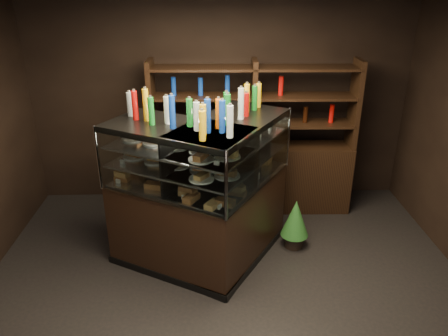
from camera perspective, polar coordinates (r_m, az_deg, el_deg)
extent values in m
plane|color=black|center=(4.33, 0.54, -18.51)|extent=(5.00, 5.00, 0.00)
cube|color=black|center=(5.87, -0.47, 9.93)|extent=(5.00, 0.02, 3.00)
cube|color=black|center=(4.83, 0.69, -6.66)|extent=(1.35, 1.59, 0.93)
cube|color=black|center=(5.06, 0.67, -10.81)|extent=(1.39, 1.63, 0.08)
cube|color=black|center=(4.37, 0.76, 5.75)|extent=(1.35, 1.59, 0.06)
cube|color=silver|center=(4.60, 0.72, -1.56)|extent=(1.27, 1.51, 0.02)
cube|color=silver|center=(4.51, 0.74, 0.95)|extent=(1.27, 1.51, 0.02)
cube|color=silver|center=(4.44, 0.75, 3.29)|extent=(1.27, 1.51, 0.02)
cube|color=white|center=(4.32, 5.00, 1.22)|extent=(0.75, 1.22, 0.66)
cylinder|color=silver|center=(4.94, 8.38, 4.02)|extent=(0.03, 0.03, 0.68)
cylinder|color=silver|center=(3.75, 0.26, -2.41)|extent=(0.03, 0.03, 0.68)
cube|color=black|center=(4.71, -5.62, -7.60)|extent=(1.59, 1.31, 0.93)
cube|color=black|center=(4.95, -5.42, -11.80)|extent=(1.64, 1.35, 0.08)
cube|color=black|center=(4.25, -6.21, 5.06)|extent=(1.59, 1.31, 0.06)
cube|color=silver|center=(4.48, -5.86, -2.41)|extent=(1.51, 1.23, 0.02)
cube|color=silver|center=(4.39, -5.98, 0.15)|extent=(1.51, 1.23, 0.02)
cube|color=silver|center=(4.32, -6.09, 2.54)|extent=(1.51, 1.23, 0.02)
cube|color=white|center=(4.08, -8.78, -0.43)|extent=(1.25, 0.69, 0.66)
cylinder|color=silver|center=(3.75, 0.26, -2.41)|extent=(0.03, 0.03, 0.68)
cylinder|color=silver|center=(4.51, -16.14, 1.31)|extent=(0.03, 0.03, 0.68)
cube|color=#B26A40|center=(4.11, -2.87, -4.32)|extent=(0.17, 0.20, 0.06)
cube|color=#B26A40|center=(4.41, -0.12, -2.19)|extent=(0.17, 0.20, 0.06)
cube|color=#B26A40|center=(4.73, 2.27, -0.33)|extent=(0.17, 0.20, 0.06)
cube|color=#B26A40|center=(5.06, 4.35, 1.29)|extent=(0.17, 0.20, 0.06)
cylinder|color=white|center=(4.08, -2.93, -1.41)|extent=(0.24, 0.24, 0.02)
cube|color=#B26A40|center=(4.07, -2.94, -0.97)|extent=(0.16, 0.19, 0.05)
cylinder|color=white|center=(4.29, -1.00, -0.07)|extent=(0.24, 0.24, 0.02)
cube|color=#B26A40|center=(4.28, -1.01, 0.35)|extent=(0.16, 0.19, 0.05)
cylinder|color=white|center=(4.50, 0.74, 1.15)|extent=(0.24, 0.24, 0.02)
cube|color=#B26A40|center=(4.49, 0.74, 1.56)|extent=(0.16, 0.19, 0.05)
cylinder|color=white|center=(4.73, 2.32, 2.26)|extent=(0.24, 0.24, 0.02)
cube|color=#B26A40|center=(4.71, 2.33, 2.65)|extent=(0.16, 0.19, 0.05)
cylinder|color=white|center=(4.95, 3.76, 3.26)|extent=(0.24, 0.24, 0.02)
cube|color=#B26A40|center=(4.94, 3.77, 3.64)|extent=(0.16, 0.19, 0.05)
cylinder|color=white|center=(4.00, -2.99, 1.14)|extent=(0.24, 0.24, 0.02)
cube|color=#B26A40|center=(3.99, -3.00, 1.59)|extent=(0.16, 0.19, 0.05)
cylinder|color=white|center=(4.21, -1.02, 2.38)|extent=(0.24, 0.24, 0.02)
cube|color=#B26A40|center=(4.20, -1.03, 2.82)|extent=(0.16, 0.19, 0.05)
cylinder|color=white|center=(4.43, 0.75, 3.50)|extent=(0.24, 0.24, 0.02)
cube|color=#B26A40|center=(4.42, 0.75, 3.92)|extent=(0.16, 0.19, 0.05)
cylinder|color=white|center=(4.66, 2.36, 4.51)|extent=(0.24, 0.24, 0.02)
cube|color=#B26A40|center=(4.65, 2.37, 4.91)|extent=(0.16, 0.19, 0.05)
cylinder|color=white|center=(4.89, 3.82, 5.42)|extent=(0.24, 0.24, 0.02)
cube|color=#B26A40|center=(4.88, 3.83, 5.81)|extent=(0.16, 0.19, 0.05)
cube|color=#B26A40|center=(4.77, -12.20, -0.69)|extent=(0.20, 0.17, 0.06)
cube|color=#B26A40|center=(4.54, -8.25, -1.65)|extent=(0.20, 0.17, 0.06)
cube|color=#B26A40|center=(4.35, -3.91, -2.69)|extent=(0.20, 0.17, 0.06)
cube|color=#B26A40|center=(4.18, 0.82, -3.80)|extent=(0.20, 0.17, 0.06)
cylinder|color=white|center=(4.68, -11.59, 1.55)|extent=(0.24, 0.24, 0.02)
cube|color=#B26A40|center=(4.67, -11.63, 1.94)|extent=(0.19, 0.16, 0.05)
cylinder|color=white|center=(4.53, -8.88, 0.97)|extent=(0.24, 0.24, 0.02)
cube|color=#B26A40|center=(4.51, -8.91, 1.37)|extent=(0.19, 0.16, 0.05)
cylinder|color=white|center=(4.38, -5.99, 0.35)|extent=(0.24, 0.24, 0.02)
cube|color=#B26A40|center=(4.37, -6.01, 0.77)|extent=(0.19, 0.16, 0.05)
cylinder|color=white|center=(4.26, -2.91, -0.30)|extent=(0.24, 0.24, 0.02)
cube|color=#B26A40|center=(4.24, -2.92, 0.12)|extent=(0.19, 0.16, 0.05)
cylinder|color=white|center=(4.14, 0.35, -1.00)|extent=(0.24, 0.24, 0.02)
cube|color=#B26A40|center=(4.12, 0.35, -0.56)|extent=(0.19, 0.16, 0.05)
cylinder|color=white|center=(4.61, -11.79, 3.81)|extent=(0.24, 0.24, 0.02)
cube|color=#B26A40|center=(4.60, -11.83, 4.21)|extent=(0.19, 0.16, 0.05)
cylinder|color=white|center=(4.45, -9.04, 3.30)|extent=(0.24, 0.24, 0.02)
cube|color=#B26A40|center=(4.44, -9.07, 3.72)|extent=(0.19, 0.16, 0.05)
cylinder|color=white|center=(4.31, -6.10, 2.76)|extent=(0.24, 0.24, 0.02)
cube|color=#B26A40|center=(4.30, -6.12, 3.18)|extent=(0.19, 0.16, 0.05)
cylinder|color=white|center=(4.18, -2.97, 2.16)|extent=(0.24, 0.24, 0.02)
cube|color=#B26A40|center=(4.17, -2.98, 2.60)|extent=(0.19, 0.16, 0.05)
cylinder|color=white|center=(4.06, 0.35, 1.53)|extent=(0.24, 0.24, 0.02)
cube|color=#B26A40|center=(4.05, 0.36, 1.98)|extent=(0.19, 0.16, 0.05)
cylinder|color=black|center=(3.83, -3.56, 5.72)|extent=(0.06, 0.06, 0.28)
cylinder|color=silver|center=(3.79, -3.61, 7.88)|extent=(0.03, 0.03, 0.02)
cylinder|color=#D8590A|center=(3.93, -2.61, 6.20)|extent=(0.06, 0.06, 0.28)
cylinder|color=silver|center=(3.88, -2.65, 8.31)|extent=(0.03, 0.03, 0.02)
cylinder|color=#B20C0A|center=(4.02, -1.70, 6.66)|extent=(0.06, 0.06, 0.28)
cylinder|color=silver|center=(3.98, -1.73, 8.72)|extent=(0.03, 0.03, 0.02)
cylinder|color=#0F38B2|center=(4.12, -0.84, 7.09)|extent=(0.06, 0.06, 0.28)
cylinder|color=silver|center=(4.08, -0.85, 9.11)|extent=(0.03, 0.03, 0.02)
cylinder|color=yellow|center=(4.22, -0.01, 7.50)|extent=(0.06, 0.06, 0.28)
cylinder|color=silver|center=(4.18, -0.01, 9.48)|extent=(0.03, 0.03, 0.02)
cylinder|color=silver|center=(4.32, 0.78, 7.89)|extent=(0.06, 0.06, 0.28)
cylinder|color=silver|center=(4.28, 0.79, 9.82)|extent=(0.03, 0.03, 0.02)
cylinder|color=#147223|center=(4.42, 1.53, 8.27)|extent=(0.06, 0.06, 0.28)
cylinder|color=silver|center=(4.38, 1.55, 10.15)|extent=(0.03, 0.03, 0.02)
cylinder|color=black|center=(4.52, 2.25, 8.62)|extent=(0.06, 0.06, 0.28)
cylinder|color=silver|center=(4.49, 2.28, 10.47)|extent=(0.03, 0.03, 0.02)
cylinder|color=#D8590A|center=(4.63, 2.94, 8.96)|extent=(0.06, 0.06, 0.28)
cylinder|color=silver|center=(4.59, 2.98, 10.76)|extent=(0.03, 0.03, 0.02)
cylinder|color=#B20C0A|center=(4.73, 3.60, 9.28)|extent=(0.06, 0.06, 0.28)
cylinder|color=silver|center=(4.70, 3.65, 11.05)|extent=(0.03, 0.03, 0.02)
cylinder|color=#0F38B2|center=(4.84, 4.24, 9.58)|extent=(0.06, 0.06, 0.28)
cylinder|color=silver|center=(4.80, 4.29, 11.32)|extent=(0.03, 0.03, 0.02)
cylinder|color=black|center=(4.54, -12.74, 8.10)|extent=(0.06, 0.06, 0.28)
cylinder|color=silver|center=(4.50, -12.91, 9.93)|extent=(0.03, 0.03, 0.02)
cylinder|color=#D8590A|center=(4.47, -11.53, 7.95)|extent=(0.06, 0.06, 0.28)
cylinder|color=silver|center=(4.43, -11.69, 9.81)|extent=(0.03, 0.03, 0.02)
cylinder|color=#B20C0A|center=(4.40, -10.29, 7.79)|extent=(0.06, 0.06, 0.28)
cylinder|color=silver|center=(4.36, -10.43, 9.68)|extent=(0.03, 0.03, 0.02)
cylinder|color=#0F38B2|center=(4.33, -9.00, 7.62)|extent=(0.06, 0.06, 0.28)
cylinder|color=silver|center=(4.29, -9.13, 9.54)|extent=(0.03, 0.03, 0.02)
cylinder|color=yellow|center=(4.26, -7.68, 7.44)|extent=(0.06, 0.06, 0.28)
cylinder|color=silver|center=(4.22, -7.79, 9.40)|extent=(0.03, 0.03, 0.02)
cylinder|color=silver|center=(4.20, -6.31, 7.26)|extent=(0.06, 0.06, 0.28)
cylinder|color=silver|center=(4.16, -6.41, 9.24)|extent=(0.03, 0.03, 0.02)
cylinder|color=#147223|center=(4.13, -4.91, 7.06)|extent=(0.06, 0.06, 0.28)
cylinder|color=silver|center=(4.09, -4.98, 9.07)|extent=(0.03, 0.03, 0.02)
cylinder|color=black|center=(4.08, -3.46, 6.85)|extent=(0.06, 0.06, 0.28)
cylinder|color=silver|center=(4.03, -3.51, 8.89)|extent=(0.03, 0.03, 0.02)
cylinder|color=#D8590A|center=(4.02, -1.97, 6.63)|extent=(0.06, 0.06, 0.28)
cylinder|color=silver|center=(3.98, -2.00, 8.70)|extent=(0.03, 0.03, 0.02)
cylinder|color=#B20C0A|center=(3.97, -0.45, 6.41)|extent=(0.06, 0.06, 0.28)
cylinder|color=silver|center=(3.92, -0.45, 8.50)|extent=(0.03, 0.03, 0.02)
cylinder|color=#0F38B2|center=(3.91, 1.12, 6.17)|extent=(0.06, 0.06, 0.28)
cylinder|color=silver|center=(3.87, 1.14, 8.28)|extent=(0.03, 0.03, 0.02)
cylinder|color=black|center=(5.23, 9.09, -9.31)|extent=(0.21, 0.21, 0.16)
cone|color=#1A5B26|center=(5.07, 9.31, -6.46)|extent=(0.32, 0.32, 0.44)
cone|color=#1A5B26|center=(5.00, 9.42, -5.02)|extent=(0.25, 0.25, 0.31)
cube|color=black|center=(5.82, 3.62, -1.23)|extent=(2.59, 0.48, 0.90)
cube|color=black|center=(5.52, -9.41, 8.16)|extent=(0.07, 0.38, 1.10)
cube|color=black|center=(5.47, 3.89, 8.29)|extent=(0.07, 0.38, 1.10)
cube|color=black|center=(5.71, 16.73, 7.99)|extent=(0.07, 0.38, 1.10)
cube|color=black|center=(5.54, 3.82, 5.80)|extent=(2.54, 0.44, 0.03)
cube|color=black|center=(5.44, 3.92, 9.30)|extent=(2.54, 0.44, 0.03)
cube|color=black|center=(5.37, 4.02, 12.92)|extent=(2.54, 0.44, 0.03)
cylinder|color=black|center=(5.52, -6.43, 6.98)|extent=(0.06, 0.06, 0.22)
cylinder|color=#D8590A|center=(5.49, -3.01, 7.02)|extent=(0.06, 0.06, 0.22)
cylinder|color=#B20C0A|center=(5.49, 0.42, 7.04)|extent=(0.06, 0.06, 0.22)
cylinder|color=#0F38B2|center=(5.51, 3.85, 7.03)|extent=(0.06, 0.06, 0.22)
cylinder|color=yellow|center=(5.54, 7.25, 7.00)|extent=(0.06, 0.06, 0.22)
cylinder|color=silver|center=(5.59, 10.59, 6.95)|extent=(0.06, 0.06, 0.22)
cylinder|color=#147223|center=(5.66, 13.86, 6.88)|extent=(0.06, 0.06, 0.22)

